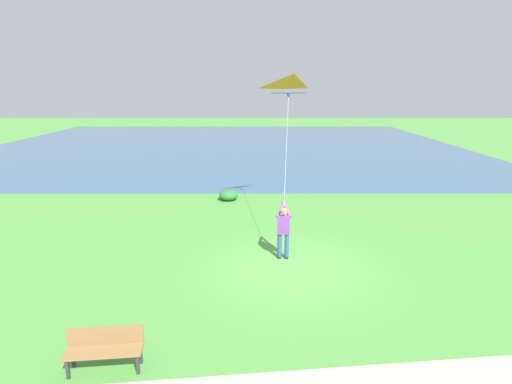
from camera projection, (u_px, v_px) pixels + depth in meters
The scene contains 6 objects.
ground_plane at pixel (291, 267), 12.51m from camera, with size 120.00×120.00×0.00m, color #4C8E3D.
lake_water at pixel (225, 145), 38.38m from camera, with size 36.00×44.00×0.01m, color #385B7F.
person_kite_flyer at pixel (283, 228), 12.94m from camera, with size 0.62×0.52×1.83m.
flying_kite at pixel (293, 87), 16.06m from camera, with size 4.82×1.95×4.11m.
park_bench_near_walkway at pixel (105, 346), 7.90m from camera, with size 0.58×1.54×0.88m.
lakeside_shrub at pixel (229, 195), 19.79m from camera, with size 0.98×0.94×0.51m, color #2D7033.
Camera 1 is at (-11.46, 1.15, 5.55)m, focal length 27.76 mm.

